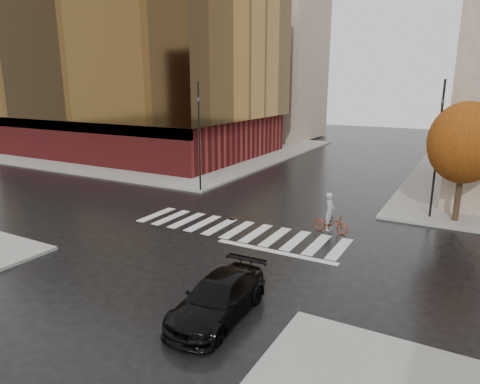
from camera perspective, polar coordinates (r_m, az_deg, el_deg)
The scene contains 12 objects.
ground at distance 22.33m, azimuth -0.96°, elevation -5.44°, with size 120.00×120.00×0.00m, color black.
sidewalk_nw at distance 50.85m, azimuth -9.72°, elevation 5.70°, with size 30.00×30.00×0.15m, color gray.
crosswalk at distance 22.74m, azimuth -0.33°, elevation -5.05°, with size 12.00×3.00×0.01m, color silver.
office_glass at distance 48.65m, azimuth -13.38°, elevation 14.85°, with size 27.00×19.00×16.00m.
building_nw_far at distance 61.28m, azimuth 3.51°, elevation 16.77°, with size 14.00×12.00×20.00m, color gray.
tree_ne_a at distance 25.78m, azimuth 27.80°, elevation 5.79°, with size 3.80×3.80×6.50m.
sedan at distance 14.54m, azimuth -2.95°, elevation -13.97°, with size 1.88×4.62×1.34m, color black.
cyclist at distance 22.63m, azimuth 11.99°, elevation -3.56°, with size 1.90×0.75×2.12m.
traffic_light_nw at distance 29.87m, azimuth -5.48°, elevation 8.29°, with size 0.23×0.21×7.49m.
traffic_light_ne at distance 25.91m, azimuth 24.93°, elevation 6.29°, with size 0.19×0.22×7.61m.
fire_hydrant at distance 35.31m, azimuth -6.29°, elevation 2.82°, with size 0.25×0.25×0.72m.
manhole at distance 24.51m, azimuth -0.98°, elevation -3.60°, with size 0.53×0.53×0.01m, color #422D17.
Camera 1 is at (10.52, -18.19, 7.57)m, focal length 32.00 mm.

